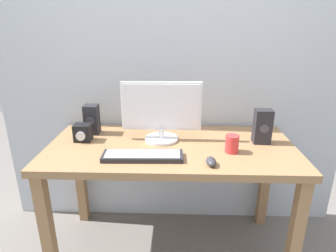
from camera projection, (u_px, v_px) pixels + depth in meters
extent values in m
plane|color=slate|center=(171.00, 247.00, 1.94)|extent=(6.00, 6.00, 0.00)
cube|color=#B2BCC6|center=(173.00, 11.00, 1.79)|extent=(2.40, 0.04, 3.00)
cube|color=#936D47|center=(171.00, 148.00, 1.69)|extent=(1.45, 0.68, 0.04)
cube|color=#936D47|center=(47.00, 231.00, 1.57)|extent=(0.06, 0.06, 0.71)
cube|color=#936D47|center=(295.00, 237.00, 1.53)|extent=(0.06, 0.06, 0.71)
cube|color=#936D47|center=(80.00, 178.00, 2.11)|extent=(0.06, 0.06, 0.71)
cube|color=#936D47|center=(265.00, 181.00, 2.07)|extent=(0.06, 0.06, 0.71)
cylinder|color=silver|center=(162.00, 139.00, 1.76)|extent=(0.20, 0.20, 0.02)
cylinder|color=silver|center=(162.00, 133.00, 1.75)|extent=(0.04, 0.04, 0.06)
cube|color=silver|center=(161.00, 106.00, 1.70)|extent=(0.48, 0.02, 0.29)
cube|color=white|center=(161.00, 107.00, 1.69)|extent=(0.45, 0.01, 0.27)
cube|color=#232328|center=(143.00, 156.00, 1.52)|extent=(0.43, 0.14, 0.03)
cube|color=silver|center=(143.00, 154.00, 1.52)|extent=(0.39, 0.11, 0.00)
ellipsoid|color=#333338|center=(211.00, 161.00, 1.45)|extent=(0.06, 0.09, 0.04)
cube|color=#232328|center=(262.00, 126.00, 1.69)|extent=(0.10, 0.07, 0.20)
cylinder|color=#3F3F44|center=(264.00, 129.00, 1.65)|extent=(0.05, 0.00, 0.05)
cube|color=#232328|center=(92.00, 119.00, 1.84)|extent=(0.09, 0.08, 0.19)
cylinder|color=#3F3F44|center=(90.00, 122.00, 1.80)|extent=(0.06, 0.00, 0.06)
cube|color=black|center=(83.00, 133.00, 1.74)|extent=(0.10, 0.08, 0.10)
cylinder|color=silver|center=(81.00, 136.00, 1.69)|extent=(0.05, 0.01, 0.05)
cylinder|color=red|center=(232.00, 144.00, 1.58)|extent=(0.07, 0.07, 0.10)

